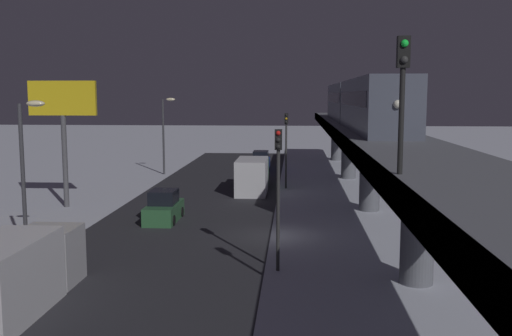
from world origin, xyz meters
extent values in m
plane|color=silver|center=(0.00, 0.00, 0.00)|extent=(240.00, 240.00, 0.00)
cube|color=#28282D|center=(5.26, 0.00, 0.00)|extent=(11.00, 93.59, 0.01)
cube|color=slate|center=(-6.73, 0.00, 5.17)|extent=(5.00, 93.59, 0.80)
cube|color=#38383D|center=(-4.35, 0.00, 5.17)|extent=(0.24, 91.71, 0.80)
cylinder|color=slate|center=(-6.73, -38.99, 2.38)|extent=(1.40, 1.40, 4.77)
cylinder|color=slate|center=(-6.73, -23.40, 2.38)|extent=(1.40, 1.40, 4.77)
cylinder|color=slate|center=(-6.73, -7.80, 2.38)|extent=(1.40, 1.40, 4.77)
cylinder|color=slate|center=(-6.73, 7.80, 2.38)|extent=(1.40, 1.40, 4.77)
cube|color=#4C5160|center=(-6.73, -6.86, 7.27)|extent=(2.90, 18.00, 3.40)
cube|color=black|center=(-6.73, -6.86, 7.68)|extent=(2.94, 16.20, 0.90)
cube|color=#4C5160|center=(-6.73, -25.46, 7.27)|extent=(2.90, 18.00, 3.40)
cube|color=black|center=(-6.73, -25.46, 7.68)|extent=(2.94, 16.20, 0.90)
sphere|color=white|center=(-6.73, 2.19, 7.44)|extent=(0.44, 0.44, 0.44)
cylinder|color=black|center=(-4.66, 14.67, 7.17)|extent=(0.16, 0.16, 3.20)
cube|color=black|center=(-4.66, 14.67, 9.12)|extent=(0.36, 0.28, 0.90)
sphere|color=#19F23F|center=(-4.66, 14.83, 9.35)|extent=(0.22, 0.22, 0.22)
sphere|color=#333333|center=(-4.66, 14.83, 8.89)|extent=(0.22, 0.22, 0.22)
cube|color=#2D6038|center=(6.66, -3.52, 0.55)|extent=(1.80, 4.20, 1.10)
cube|color=black|center=(6.66, -3.52, 1.54)|extent=(1.58, 2.01, 0.87)
cylinder|color=black|center=(5.80, -2.22, 0.32)|extent=(0.20, 0.64, 0.64)
cylinder|color=black|center=(7.51, -2.22, 0.32)|extent=(0.20, 0.64, 0.64)
cylinder|color=black|center=(5.80, -4.82, 0.32)|extent=(0.20, 0.64, 0.64)
cylinder|color=black|center=(7.51, -4.82, 0.32)|extent=(0.20, 0.64, 0.64)
cube|color=navy|center=(2.06, -29.58, 0.55)|extent=(1.80, 4.76, 1.10)
cube|color=black|center=(2.06, -29.58, 1.54)|extent=(1.58, 2.29, 0.87)
cube|color=#B2B2B7|center=(8.66, 8.89, 1.20)|extent=(2.30, 2.20, 2.40)
cube|color=silver|center=(8.66, 12.69, 1.40)|extent=(2.40, 5.00, 2.80)
cube|color=#2D6038|center=(1.86, -17.93, 1.20)|extent=(2.30, 2.20, 2.40)
cube|color=silver|center=(1.86, -14.13, 1.40)|extent=(2.40, 5.00, 2.80)
cylinder|color=#2D2D2D|center=(-0.84, 6.46, 2.75)|extent=(0.16, 0.16, 5.50)
cube|color=black|center=(-0.84, 6.46, 5.95)|extent=(0.32, 0.32, 0.90)
sphere|color=red|center=(-0.84, 6.64, 6.25)|extent=(0.20, 0.20, 0.20)
sphere|color=black|center=(-0.84, 6.64, 5.95)|extent=(0.20, 0.20, 0.20)
sphere|color=black|center=(-0.84, 6.64, 5.65)|extent=(0.20, 0.20, 0.20)
cylinder|color=#2D2D2D|center=(-0.84, -16.97, 2.75)|extent=(0.16, 0.16, 5.50)
cube|color=black|center=(-0.84, -16.97, 5.95)|extent=(0.32, 0.32, 0.90)
sphere|color=black|center=(-0.84, -16.79, 6.25)|extent=(0.20, 0.20, 0.20)
sphere|color=yellow|center=(-0.84, -16.79, 5.95)|extent=(0.20, 0.20, 0.20)
sphere|color=black|center=(-0.84, -16.79, 5.65)|extent=(0.20, 0.20, 0.20)
cylinder|color=#4C4C51|center=(14.62, -7.62, 3.25)|extent=(0.36, 0.36, 6.50)
cube|color=yellow|center=(14.62, -7.62, 7.70)|extent=(4.80, 0.30, 2.40)
cylinder|color=#38383D|center=(11.56, 5.00, 3.75)|extent=(0.20, 0.20, 7.50)
ellipsoid|color=#F4E5B2|center=(10.76, 5.00, 7.50)|extent=(0.90, 0.44, 0.30)
cylinder|color=#38383D|center=(11.56, -25.00, 3.75)|extent=(0.20, 0.20, 7.50)
ellipsoid|color=#F4E5B2|center=(10.76, -25.00, 7.50)|extent=(0.90, 0.44, 0.30)
camera|label=1|loc=(-1.56, 31.75, 7.87)|focal=40.41mm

